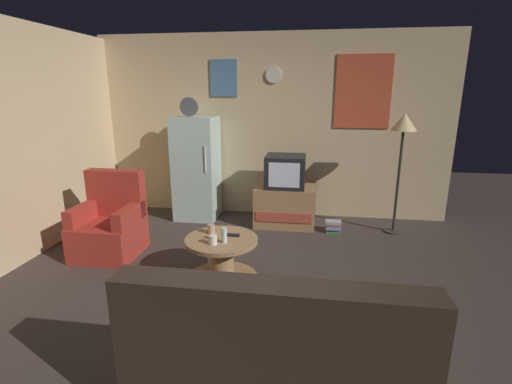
{
  "coord_description": "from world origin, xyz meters",
  "views": [
    {
      "loc": [
        0.62,
        -3.12,
        1.87
      ],
      "look_at": [
        0.02,
        0.9,
        0.75
      ],
      "focal_mm": 26.07,
      "sensor_mm": 36.0,
      "label": 1
    }
  ],
  "objects_px": {
    "tv_stand": "(285,206)",
    "coffee_table": "(222,260)",
    "mug_ceramic_tan": "(211,229)",
    "armchair": "(110,226)",
    "crt_tv": "(285,171)",
    "mug_ceramic_white": "(213,240)",
    "standing_lamp": "(403,132)",
    "remote_control": "(232,235)",
    "book_stack": "(333,226)",
    "wine_glass": "(224,235)",
    "couch": "(275,356)",
    "fridge": "(197,168)"
  },
  "relations": [
    {
      "from": "armchair",
      "to": "mug_ceramic_white",
      "type": "bearing_deg",
      "value": -23.72
    },
    {
      "from": "wine_glass",
      "to": "mug_ceramic_tan",
      "type": "xyz_separation_m",
      "value": [
        -0.19,
        0.22,
        -0.03
      ]
    },
    {
      "from": "armchair",
      "to": "book_stack",
      "type": "bearing_deg",
      "value": 22.1
    },
    {
      "from": "remote_control",
      "to": "book_stack",
      "type": "height_order",
      "value": "remote_control"
    },
    {
      "from": "fridge",
      "to": "crt_tv",
      "type": "xyz_separation_m",
      "value": [
        1.32,
        -0.17,
        0.03
      ]
    },
    {
      "from": "fridge",
      "to": "book_stack",
      "type": "relative_size",
      "value": 8.46
    },
    {
      "from": "crt_tv",
      "to": "standing_lamp",
      "type": "height_order",
      "value": "standing_lamp"
    },
    {
      "from": "couch",
      "to": "wine_glass",
      "type": "bearing_deg",
      "value": 115.3
    },
    {
      "from": "fridge",
      "to": "tv_stand",
      "type": "bearing_deg",
      "value": -7.33
    },
    {
      "from": "standing_lamp",
      "to": "armchair",
      "type": "relative_size",
      "value": 1.66
    },
    {
      "from": "mug_ceramic_tan",
      "to": "armchair",
      "type": "distance_m",
      "value": 1.37
    },
    {
      "from": "coffee_table",
      "to": "book_stack",
      "type": "distance_m",
      "value": 1.93
    },
    {
      "from": "mug_ceramic_white",
      "to": "book_stack",
      "type": "relative_size",
      "value": 0.43
    },
    {
      "from": "fridge",
      "to": "tv_stand",
      "type": "relative_size",
      "value": 2.11
    },
    {
      "from": "tv_stand",
      "to": "wine_glass",
      "type": "xyz_separation_m",
      "value": [
        -0.45,
        -1.81,
        0.25
      ]
    },
    {
      "from": "mug_ceramic_white",
      "to": "remote_control",
      "type": "distance_m",
      "value": 0.27
    },
    {
      "from": "fridge",
      "to": "standing_lamp",
      "type": "distance_m",
      "value": 2.88
    },
    {
      "from": "mug_ceramic_tan",
      "to": "remote_control",
      "type": "distance_m",
      "value": 0.23
    },
    {
      "from": "tv_stand",
      "to": "mug_ceramic_tan",
      "type": "relative_size",
      "value": 9.33
    },
    {
      "from": "remote_control",
      "to": "couch",
      "type": "xyz_separation_m",
      "value": [
        0.58,
        -1.48,
        -0.16
      ]
    },
    {
      "from": "standing_lamp",
      "to": "mug_ceramic_tan",
      "type": "height_order",
      "value": "standing_lamp"
    },
    {
      "from": "wine_glass",
      "to": "remote_control",
      "type": "xyz_separation_m",
      "value": [
        0.04,
        0.18,
        -0.06
      ]
    },
    {
      "from": "mug_ceramic_white",
      "to": "fridge",
      "type": "bearing_deg",
      "value": 110.99
    },
    {
      "from": "mug_ceramic_tan",
      "to": "couch",
      "type": "bearing_deg",
      "value": -62.15
    },
    {
      "from": "mug_ceramic_white",
      "to": "armchair",
      "type": "bearing_deg",
      "value": 156.28
    },
    {
      "from": "mug_ceramic_white",
      "to": "mug_ceramic_tan",
      "type": "relative_size",
      "value": 1.0
    },
    {
      "from": "tv_stand",
      "to": "book_stack",
      "type": "bearing_deg",
      "value": -15.34
    },
    {
      "from": "standing_lamp",
      "to": "mug_ceramic_tan",
      "type": "bearing_deg",
      "value": -143.95
    },
    {
      "from": "wine_glass",
      "to": "mug_ceramic_tan",
      "type": "height_order",
      "value": "wine_glass"
    },
    {
      "from": "tv_stand",
      "to": "fridge",
      "type": "bearing_deg",
      "value": 172.67
    },
    {
      "from": "mug_ceramic_white",
      "to": "crt_tv",
      "type": "bearing_deg",
      "value": 73.87
    },
    {
      "from": "standing_lamp",
      "to": "coffee_table",
      "type": "relative_size",
      "value": 2.21
    },
    {
      "from": "tv_stand",
      "to": "wine_glass",
      "type": "bearing_deg",
      "value": -103.82
    },
    {
      "from": "standing_lamp",
      "to": "couch",
      "type": "bearing_deg",
      "value": -113.21
    },
    {
      "from": "crt_tv",
      "to": "mug_ceramic_tan",
      "type": "bearing_deg",
      "value": -111.53
    },
    {
      "from": "armchair",
      "to": "standing_lamp",
      "type": "bearing_deg",
      "value": 19.15
    },
    {
      "from": "mug_ceramic_white",
      "to": "book_stack",
      "type": "distance_m",
      "value": 2.12
    },
    {
      "from": "tv_stand",
      "to": "mug_ceramic_tan",
      "type": "height_order",
      "value": "tv_stand"
    },
    {
      "from": "standing_lamp",
      "to": "remote_control",
      "type": "distance_m",
      "value": 2.62
    },
    {
      "from": "couch",
      "to": "book_stack",
      "type": "relative_size",
      "value": 8.13
    },
    {
      "from": "tv_stand",
      "to": "crt_tv",
      "type": "xyz_separation_m",
      "value": [
        -0.0,
        -0.0,
        0.5
      ]
    },
    {
      "from": "wine_glass",
      "to": "book_stack",
      "type": "xyz_separation_m",
      "value": [
        1.12,
        1.63,
        -0.46
      ]
    },
    {
      "from": "standing_lamp",
      "to": "couch",
      "type": "xyz_separation_m",
      "value": [
        -1.31,
        -3.06,
        -1.05
      ]
    },
    {
      "from": "mug_ceramic_tan",
      "to": "wine_glass",
      "type": "bearing_deg",
      "value": -49.19
    },
    {
      "from": "mug_ceramic_white",
      "to": "couch",
      "type": "distance_m",
      "value": 1.45
    },
    {
      "from": "tv_stand",
      "to": "armchair",
      "type": "xyz_separation_m",
      "value": [
        -1.95,
        -1.25,
        0.06
      ]
    },
    {
      "from": "mug_ceramic_white",
      "to": "armchair",
      "type": "xyz_separation_m",
      "value": [
        -1.41,
        0.62,
        -0.17
      ]
    },
    {
      "from": "wine_glass",
      "to": "remote_control",
      "type": "height_order",
      "value": "wine_glass"
    },
    {
      "from": "crt_tv",
      "to": "coffee_table",
      "type": "xyz_separation_m",
      "value": [
        -0.5,
        -1.71,
        -0.55
      ]
    },
    {
      "from": "tv_stand",
      "to": "coffee_table",
      "type": "bearing_deg",
      "value": -106.36
    }
  ]
}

